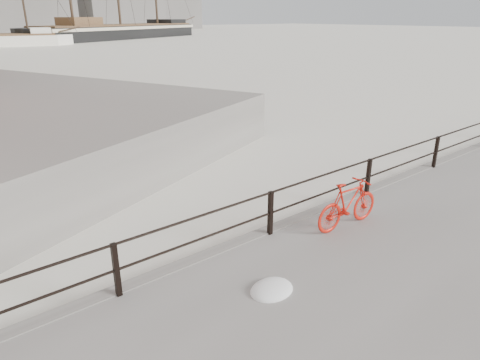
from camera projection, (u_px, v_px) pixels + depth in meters
ground at (427, 176)px, 13.70m from camera, size 400.00×400.00×0.00m
guardrail at (436, 152)px, 13.29m from camera, size 28.00×0.10×1.00m
bicycle at (348, 204)px, 9.51m from camera, size 1.83×0.40×1.10m
barque_black at (122, 39)px, 95.26m from camera, size 61.43×41.65×33.32m
industrial_west at (11, 0)px, 123.78m from camera, size 32.00×18.00×18.00m
industrial_east at (169, 9)px, 165.78m from camera, size 20.00×16.00×14.00m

